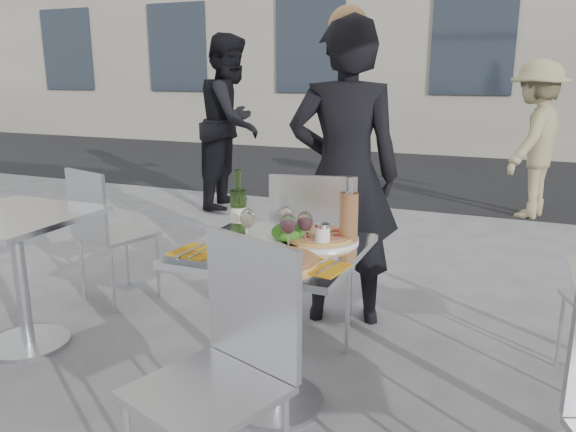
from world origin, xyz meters
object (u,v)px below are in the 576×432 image
at_px(sugar_shaker, 322,236).
at_px(napkin_right, 321,267).
at_px(salad_plate, 289,234).
at_px(side_chair_lfar, 104,225).
at_px(pizza_far, 318,237).
at_px(wineglass_white_b, 285,217).
at_px(chair_far, 314,245).
at_px(wineglass_white_a, 248,219).
at_px(napkin_left, 197,251).
at_px(side_table_left, 17,252).
at_px(pedestrian_b, 534,140).
at_px(wine_bottle, 238,209).
at_px(pizza_near, 272,260).
at_px(main_table, 275,293).
at_px(wineglass_red_a, 288,225).
at_px(woman_diner, 344,176).
at_px(chair_near, 228,356).
at_px(wineglass_red_b, 305,223).
at_px(carafe, 349,216).
at_px(pedestrian_a, 231,123).

bearing_deg(sugar_shaker, napkin_right, -71.45).
xyz_separation_m(salad_plate, sugar_shaker, (0.16, -0.03, 0.02)).
height_order(side_chair_lfar, pizza_far, side_chair_lfar).
xyz_separation_m(sugar_shaker, wineglass_white_b, (-0.18, 0.03, 0.06)).
bearing_deg(chair_far, wineglass_white_b, 80.98).
bearing_deg(wineglass_white_a, napkin_left, -129.17).
xyz_separation_m(side_table_left, napkin_left, (1.23, -0.18, 0.21)).
bearing_deg(pedestrian_b, wine_bottle, 0.91).
relative_size(chair_far, pizza_far, 2.73).
relative_size(side_table_left, pizza_near, 2.07).
bearing_deg(pedestrian_b, wineglass_white_b, 4.24).
bearing_deg(main_table, wineglass_red_a, -19.02).
distance_m(chair_far, wineglass_white_a, 0.69).
bearing_deg(side_chair_lfar, salad_plate, 176.07).
distance_m(woman_diner, napkin_right, 1.22).
xyz_separation_m(chair_near, napkin_right, (0.17, 0.43, 0.20)).
xyz_separation_m(side_table_left, wine_bottle, (1.26, 0.13, 0.32)).
distance_m(chair_far, wine_bottle, 0.60).
bearing_deg(sugar_shaker, wineglass_red_b, -164.65).
bearing_deg(side_chair_lfar, carafe, -178.46).
distance_m(main_table, pizza_far, 0.31).
xyz_separation_m(chair_far, wineglass_red_a, (0.12, -0.65, 0.28)).
bearing_deg(pedestrian_b, pizza_far, 5.71).
bearing_deg(wineglass_white_b, chair_near, -83.02).
bearing_deg(side_table_left, woman_diner, 34.20).
height_order(wineglass_white_b, wineglass_red_a, same).
height_order(main_table, wineglass_red_a, wineglass_red_a).
bearing_deg(salad_plate, woman_diner, 92.06).
bearing_deg(wineglass_white_b, salad_plate, -19.88).
xyz_separation_m(woman_diner, napkin_right, (0.27, -1.19, -0.13)).
height_order(woman_diner, wineglass_red_b, woman_diner).
bearing_deg(pedestrian_a, wine_bottle, -157.35).
bearing_deg(wineglass_white_b, wineglass_white_a, -143.88).
distance_m(pizza_near, wine_bottle, 0.46).
height_order(chair_far, wineglass_white_b, chair_far).
bearing_deg(pizza_far, wineglass_red_b, -97.36).
bearing_deg(pizza_far, side_chair_lfar, 163.05).
bearing_deg(side_table_left, wineglass_white_b, 3.55).
height_order(wineglass_red_b, napkin_right, wineglass_red_b).
xyz_separation_m(woman_diner, carafe, (0.27, -0.84, -0.02)).
relative_size(main_table, side_chair_lfar, 0.84).
distance_m(chair_near, napkin_left, 0.59).
bearing_deg(napkin_left, side_table_left, 176.31).
xyz_separation_m(side_chair_lfar, pedestrian_a, (-0.56, 2.78, 0.42)).
xyz_separation_m(main_table, pizza_near, (0.08, -0.19, 0.22)).
xyz_separation_m(salad_plate, napkin_left, (-0.30, -0.27, -0.03)).
bearing_deg(pizza_near, wineglass_white_b, 102.75).
distance_m(wineglass_white_a, napkin_right, 0.44).
xyz_separation_m(chair_far, pizza_near, (0.12, -0.82, 0.18)).
xyz_separation_m(chair_near, wineglass_red_b, (0.03, 0.64, 0.30)).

